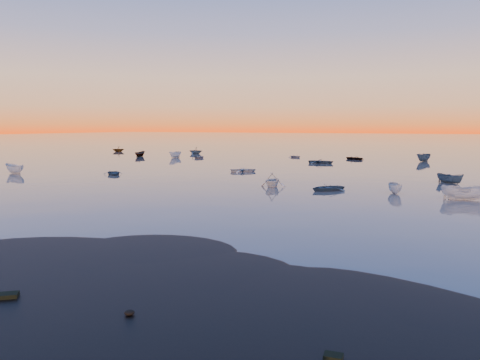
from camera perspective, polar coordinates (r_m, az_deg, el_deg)
The scene contains 5 objects.
ground at distance 122.08m, azimuth 13.11°, elevation 3.23°, with size 600.00×600.00×0.00m, color #6C635A.
moored_fleet at distance 76.67m, azimuth 6.14°, elevation 1.42°, with size 124.00×58.00×1.20m, color white, non-canonical shape.
boat_near_left at distance 68.64m, azimuth -15.16°, elevation 0.62°, with size 3.60×1.50×0.90m, color #324B60.
boat_near_center at distance 48.78m, azimuth 25.71°, elevation -2.21°, with size 4.30×1.82×1.49m, color white.
boat_near_right at distance 53.42m, azimuth 3.98°, elevation -0.84°, with size 3.60×1.62×1.26m, color white.
Camera 1 is at (23.94, -19.50, 6.97)m, focal length 35.00 mm.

